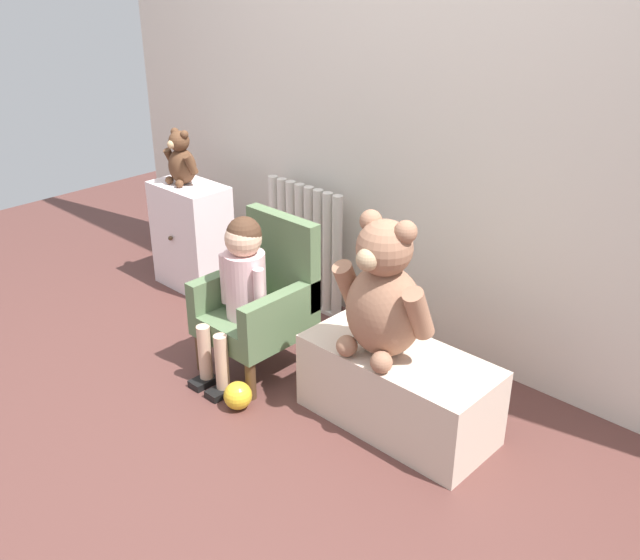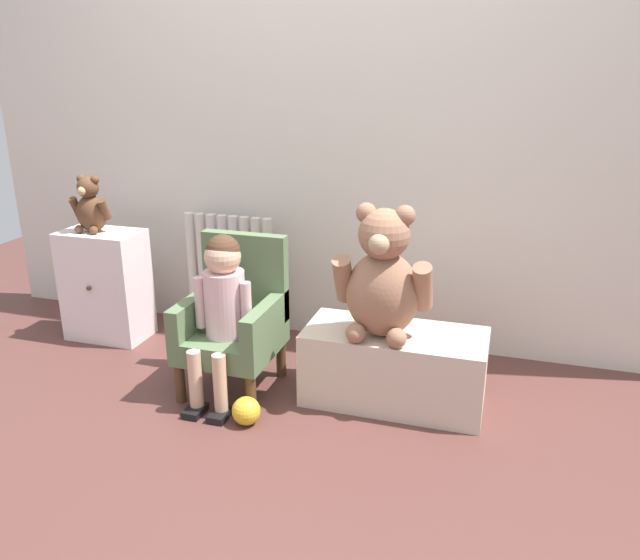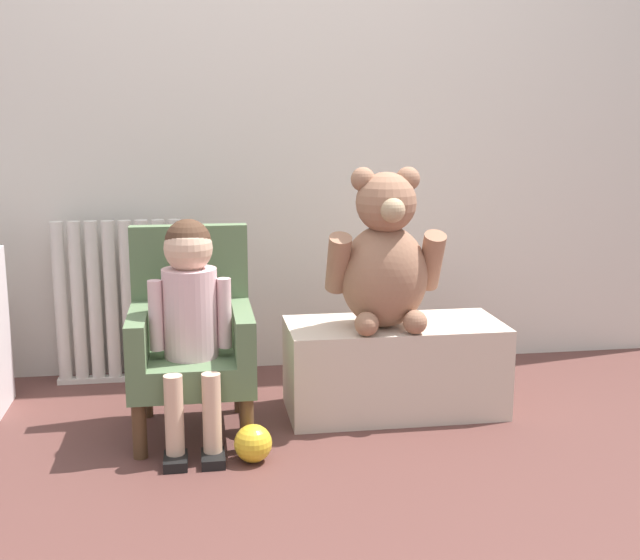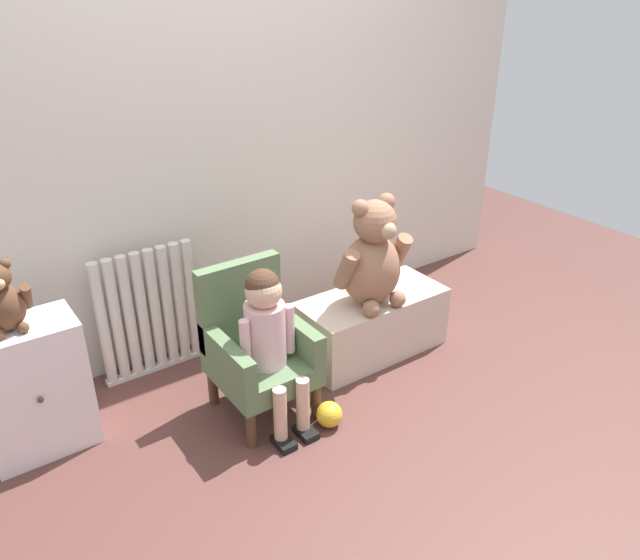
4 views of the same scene
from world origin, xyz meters
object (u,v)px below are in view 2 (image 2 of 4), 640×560
object	(u,v)px
child_armchair	(235,319)
large_teddy_bear	(383,280)
low_bench	(394,367)
small_teddy_bear	(91,207)
child_figure	(222,295)
toy_ball	(246,411)
radiator	(230,275)
small_dresser	(106,285)

from	to	relation	value
child_armchair	large_teddy_bear	xyz separation A→B (m)	(0.64, 0.01, 0.24)
child_armchair	low_bench	xyz separation A→B (m)	(0.69, 0.05, -0.15)
large_teddy_bear	small_teddy_bear	xyz separation A→B (m)	(-1.52, 0.26, 0.14)
child_armchair	child_figure	bearing A→B (deg)	-90.00
large_teddy_bear	toy_ball	size ratio (longest dim) A/B	4.71
low_bench	toy_ball	xyz separation A→B (m)	(-0.52, -0.35, -0.10)
toy_ball	large_teddy_bear	bearing A→B (deg)	33.32
small_teddy_bear	large_teddy_bear	bearing A→B (deg)	-9.80
radiator	large_teddy_bear	xyz separation A→B (m)	(0.91, -0.53, 0.24)
toy_ball	radiator	bearing A→B (deg)	118.17
child_figure	toy_ball	xyz separation A→B (m)	(0.17, -0.19, -0.40)
radiator	child_armchair	world-z (taller)	child_armchair
child_armchair	child_figure	xyz separation A→B (m)	(-0.00, -0.11, 0.15)
radiator	toy_ball	bearing A→B (deg)	-61.83
small_teddy_bear	radiator	bearing A→B (deg)	23.25
small_teddy_bear	child_armchair	bearing A→B (deg)	-17.03
low_bench	large_teddy_bear	size ratio (longest dim) A/B	1.38
child_figure	toy_ball	world-z (taller)	child_figure
radiator	child_armchair	size ratio (longest dim) A/B	0.95
small_dresser	low_bench	distance (m)	1.57
small_dresser	toy_ball	xyz separation A→B (m)	(1.03, -0.58, -0.23)
large_teddy_bear	child_armchair	bearing A→B (deg)	-179.38
low_bench	small_teddy_bear	xyz separation A→B (m)	(-1.57, 0.22, 0.53)
child_figure	toy_ball	size ratio (longest dim) A/B	6.20
small_teddy_bear	toy_ball	xyz separation A→B (m)	(1.06, -0.57, -0.63)
small_dresser	child_armchair	size ratio (longest dim) A/B	0.86
toy_ball	child_armchair	bearing A→B (deg)	120.05
child_armchair	large_teddy_bear	distance (m)	0.69
small_dresser	large_teddy_bear	distance (m)	1.54
child_armchair	low_bench	bearing A→B (deg)	4.43
small_dresser	child_figure	distance (m)	0.95
small_dresser	toy_ball	size ratio (longest dim) A/B	4.96
radiator	small_teddy_bear	size ratio (longest dim) A/B	2.25
child_figure	small_teddy_bear	size ratio (longest dim) A/B	2.52
child_armchair	large_teddy_bear	size ratio (longest dim) A/B	1.23
child_armchair	child_figure	world-z (taller)	child_figure
low_bench	small_teddy_bear	distance (m)	1.68
toy_ball	low_bench	bearing A→B (deg)	34.34
small_dresser	small_teddy_bear	bearing A→B (deg)	-165.96
child_armchair	low_bench	distance (m)	0.71
child_armchair	small_teddy_bear	xyz separation A→B (m)	(-0.88, 0.27, 0.38)
large_teddy_bear	toy_ball	bearing A→B (deg)	-146.68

